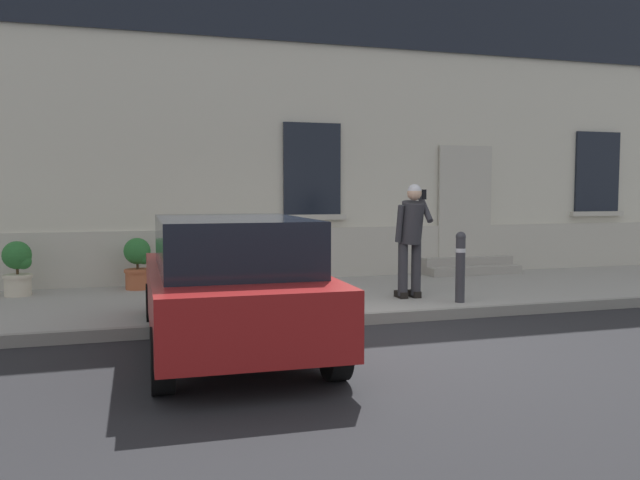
{
  "coord_description": "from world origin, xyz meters",
  "views": [
    {
      "loc": [
        -2.73,
        -7.17,
        1.79
      ],
      "look_at": [
        -0.01,
        1.6,
        1.1
      ],
      "focal_mm": 36.76,
      "sensor_mm": 36.0,
      "label": 1
    }
  ],
  "objects": [
    {
      "name": "ground_plane",
      "position": [
        0.0,
        0.0,
        0.0
      ],
      "size": [
        80.0,
        80.0,
        0.0
      ],
      "primitive_type": "plane",
      "color": "#232326"
    },
    {
      "name": "sidewalk",
      "position": [
        0.0,
        2.8,
        0.07
      ],
      "size": [
        24.0,
        3.6,
        0.15
      ],
      "primitive_type": "cube",
      "color": "#99968E",
      "rests_on": "ground"
    },
    {
      "name": "curb_edge",
      "position": [
        0.0,
        0.94,
        0.07
      ],
      "size": [
        24.0,
        0.12,
        0.15
      ],
      "primitive_type": "cube",
      "color": "gray",
      "rests_on": "ground"
    },
    {
      "name": "building_facade",
      "position": [
        0.01,
        5.29,
        3.73
      ],
      "size": [
        24.0,
        1.52,
        7.5
      ],
      "color": "beige",
      "rests_on": "ground"
    },
    {
      "name": "entrance_stoop",
      "position": [
        3.95,
        4.33,
        0.28
      ],
      "size": [
        1.93,
        0.64,
        0.32
      ],
      "color": "#9E998E",
      "rests_on": "sidewalk"
    },
    {
      "name": "hatchback_car_red",
      "position": [
        -1.55,
        0.01,
        0.79
      ],
      "size": [
        1.88,
        4.11,
        1.5
      ],
      "color": "maroon",
      "rests_on": "ground"
    },
    {
      "name": "bollard_near_person",
      "position": [
        2.07,
        1.35,
        0.71
      ],
      "size": [
        0.15,
        0.15,
        1.04
      ],
      "color": "#333338",
      "rests_on": "sidewalk"
    },
    {
      "name": "person_on_phone",
      "position": [
        1.52,
        1.87,
        1.15
      ],
      "size": [
        0.51,
        0.51,
        1.74
      ],
      "rotation": [
        0.0,
        0.0,
        0.3
      ],
      "color": "#2D2D33",
      "rests_on": "sidewalk"
    },
    {
      "name": "planter_cream",
      "position": [
        -4.24,
        3.92,
        0.61
      ],
      "size": [
        0.44,
        0.44,
        0.86
      ],
      "color": "beige",
      "rests_on": "sidewalk"
    },
    {
      "name": "planter_terracotta",
      "position": [
        -2.42,
        4.09,
        0.61
      ],
      "size": [
        0.44,
        0.44,
        0.86
      ],
      "color": "#B25B38",
      "rests_on": "sidewalk"
    },
    {
      "name": "planter_charcoal",
      "position": [
        -0.61,
        4.24,
        0.61
      ],
      "size": [
        0.44,
        0.44,
        0.86
      ],
      "color": "#2D2D30",
      "rests_on": "sidewalk"
    }
  ]
}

